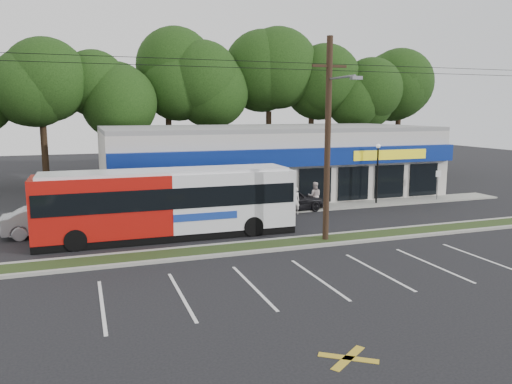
{
  "coord_description": "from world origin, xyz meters",
  "views": [
    {
      "loc": [
        -8.43,
        -20.82,
        6.49
      ],
      "look_at": [
        0.71,
        5.0,
        2.03
      ],
      "focal_mm": 35.0,
      "sensor_mm": 36.0,
      "label": 1
    }
  ],
  "objects": [
    {
      "name": "car_silver",
      "position": [
        -10.04,
        6.9,
        0.81
      ],
      "size": [
        4.91,
        1.75,
        1.61
      ],
      "primitive_type": "imported",
      "rotation": [
        0.0,
        0.0,
        1.58
      ],
      "color": "#93969A",
      "rests_on": "ground"
    },
    {
      "name": "curb_north",
      "position": [
        0.0,
        1.85,
        0.07
      ],
      "size": [
        40.0,
        0.25,
        0.14
      ],
      "primitive_type": "cube",
      "color": "#9E9E93",
      "rests_on": "ground"
    },
    {
      "name": "sign_post",
      "position": [
        16.0,
        8.57,
        1.56
      ],
      "size": [
        0.45,
        0.1,
        2.23
      ],
      "color": "#59595E",
      "rests_on": "ground"
    },
    {
      "name": "sidewalk",
      "position": [
        5.0,
        9.0,
        0.05
      ],
      "size": [
        32.0,
        2.2,
        0.1
      ],
      "primitive_type": "cube",
      "color": "#9E9E93",
      "rests_on": "ground"
    },
    {
      "name": "curb_south",
      "position": [
        0.0,
        0.15,
        0.07
      ],
      "size": [
        40.0,
        0.25,
        0.14
      ],
      "primitive_type": "cube",
      "color": "#9E9E93",
      "rests_on": "ground"
    },
    {
      "name": "lamp_post",
      "position": [
        11.0,
        8.8,
        2.67
      ],
      "size": [
        0.3,
        0.3,
        4.25
      ],
      "color": "black",
      "rests_on": "ground"
    },
    {
      "name": "car_dark",
      "position": [
        4.15,
        8.5,
        0.82
      ],
      "size": [
        5.09,
        2.74,
        1.65
      ],
      "primitive_type": "imported",
      "rotation": [
        0.0,
        0.0,
        1.74
      ],
      "color": "black",
      "rests_on": "ground"
    },
    {
      "name": "metrobus",
      "position": [
        -4.25,
        4.5,
        1.87
      ],
      "size": [
        13.16,
        2.9,
        3.53
      ],
      "rotation": [
        0.0,
        0.0,
        -0.01
      ],
      "color": "#B2130D",
      "rests_on": "ground"
    },
    {
      "name": "pedestrian_b",
      "position": [
        6.05,
        8.5,
        0.93
      ],
      "size": [
        1.1,
        0.99,
        1.86
      ],
      "primitive_type": "imported",
      "rotation": [
        0.0,
        0.0,
        2.77
      ],
      "color": "beige",
      "rests_on": "ground"
    },
    {
      "name": "utility_pole",
      "position": [
        2.83,
        0.93,
        5.41
      ],
      "size": [
        50.0,
        2.77,
        10.0
      ],
      "color": "black",
      "rests_on": "ground"
    },
    {
      "name": "grass_strip",
      "position": [
        0.0,
        1.0,
        0.06
      ],
      "size": [
        40.0,
        1.6,
        0.12
      ],
      "primitive_type": "cube",
      "color": "#263817",
      "rests_on": "ground"
    },
    {
      "name": "tree_line",
      "position": [
        4.0,
        26.0,
        8.42
      ],
      "size": [
        46.76,
        6.76,
        11.83
      ],
      "color": "black",
      "rests_on": "ground"
    },
    {
      "name": "ground",
      "position": [
        0.0,
        0.0,
        0.0
      ],
      "size": [
        120.0,
        120.0,
        0.0
      ],
      "primitive_type": "plane",
      "color": "black",
      "rests_on": "ground"
    },
    {
      "name": "strip_mall",
      "position": [
        5.5,
        15.91,
        2.65
      ],
      "size": [
        25.0,
        12.55,
        5.3
      ],
      "color": "beige",
      "rests_on": "ground"
    },
    {
      "name": "pedestrian_a",
      "position": [
        4.24,
        7.6,
        0.88
      ],
      "size": [
        0.65,
        0.43,
        1.76
      ],
      "primitive_type": "imported",
      "rotation": [
        0.0,
        0.0,
        3.13
      ],
      "color": "silver",
      "rests_on": "ground"
    }
  ]
}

